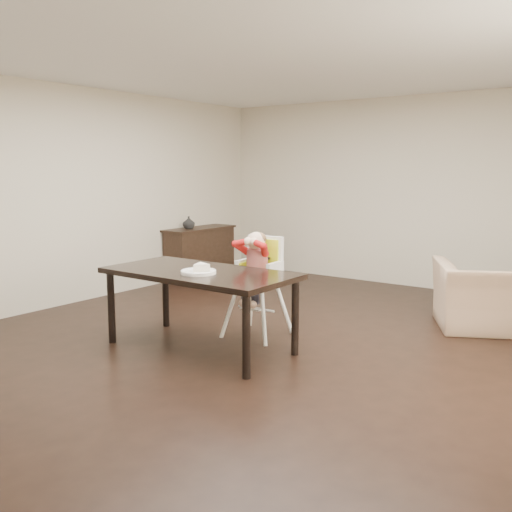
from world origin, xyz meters
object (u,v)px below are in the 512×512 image
(armchair, at_px, (492,285))
(sideboard, at_px, (200,253))
(dining_table, at_px, (200,279))
(high_chair, at_px, (258,262))

(armchair, height_order, sideboard, armchair)
(dining_table, distance_m, sideboard, 3.52)
(armchair, xyz_separation_m, sideboard, (-4.38, 0.35, -0.08))
(high_chair, distance_m, sideboard, 3.19)
(armchair, distance_m, sideboard, 4.39)
(high_chair, relative_size, armchair, 0.97)
(dining_table, xyz_separation_m, armchair, (2.05, 2.28, -0.19))
(dining_table, bearing_deg, high_chair, 75.29)
(high_chair, xyz_separation_m, sideboard, (-2.51, 1.94, -0.35))
(dining_table, height_order, sideboard, sideboard)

